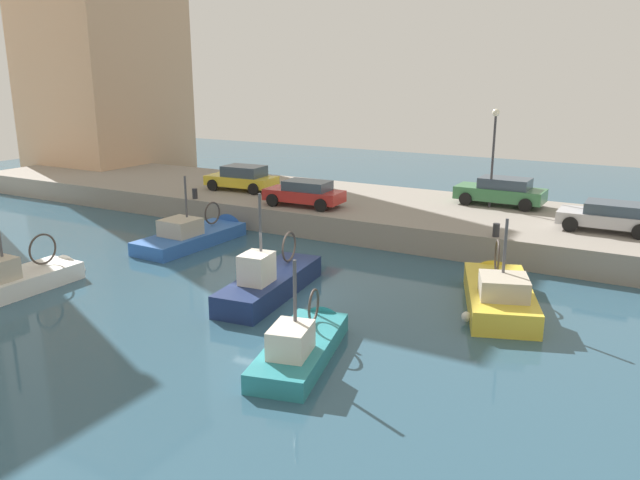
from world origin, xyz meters
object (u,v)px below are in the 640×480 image
(fishing_boat_yellow, at_px, (497,301))
(parked_car_green, at_px, (501,191))
(mooring_bollard_south, at_px, (496,230))
(parked_car_yellow, at_px, (242,178))
(parked_car_red, at_px, (305,193))
(mooring_bollard_mid, at_px, (195,194))
(fishing_boat_teal, at_px, (304,350))
(fishing_boat_white, at_px, (23,286))
(fishing_boat_navy, at_px, (274,290))
(parked_car_silver, at_px, (609,216))
(fishing_boat_blue, at_px, (197,240))
(quay_streetlamp, at_px, (494,142))

(fishing_boat_yellow, xyz_separation_m, parked_car_green, (10.93, 2.72, 1.82))
(mooring_bollard_south, bearing_deg, parked_car_yellow, 77.99)
(parked_car_yellow, height_order, mooring_bollard_south, parked_car_yellow)
(parked_car_red, bearing_deg, parked_car_green, -59.34)
(mooring_bollard_mid, bearing_deg, mooring_bollard_south, -90.00)
(fishing_boat_teal, bearing_deg, fishing_boat_white, 92.19)
(fishing_boat_yellow, height_order, parked_car_red, fishing_boat_yellow)
(fishing_boat_navy, height_order, parked_car_green, fishing_boat_navy)
(parked_car_green, height_order, mooring_bollard_south, parked_car_green)
(parked_car_silver, relative_size, parked_car_red, 0.97)
(fishing_boat_navy, relative_size, parked_car_silver, 1.67)
(fishing_boat_white, height_order, mooring_bollard_south, fishing_boat_white)
(fishing_boat_yellow, bearing_deg, parked_car_red, 62.42)
(fishing_boat_yellow, distance_m, fishing_boat_navy, 7.91)
(fishing_boat_white, bearing_deg, fishing_boat_yellow, -65.58)
(parked_car_red, bearing_deg, parked_car_yellow, 69.67)
(fishing_boat_navy, xyz_separation_m, mooring_bollard_mid, (7.44, 9.94, 1.36))
(fishing_boat_teal, distance_m, fishing_boat_blue, 13.09)
(mooring_bollard_south, bearing_deg, parked_car_green, 12.48)
(fishing_boat_navy, height_order, quay_streetlamp, quay_streetlamp)
(fishing_boat_blue, xyz_separation_m, parked_car_red, (4.72, -3.07, 1.76))
(fishing_boat_yellow, distance_m, mooring_bollard_mid, 17.97)
(fishing_boat_yellow, distance_m, parked_car_green, 11.41)
(fishing_boat_teal, height_order, fishing_boat_blue, fishing_boat_blue)
(parked_car_red, bearing_deg, parked_car_silver, -81.79)
(parked_car_silver, bearing_deg, mooring_bollard_mid, 99.34)
(mooring_bollard_south, distance_m, quay_streetlamp, 6.63)
(fishing_boat_yellow, bearing_deg, mooring_bollard_mid, 75.12)
(fishing_boat_yellow, height_order, parked_car_yellow, fishing_boat_yellow)
(fishing_boat_navy, height_order, fishing_boat_teal, fishing_boat_navy)
(fishing_boat_navy, relative_size, parked_car_red, 1.61)
(fishing_boat_navy, relative_size, parked_car_yellow, 1.60)
(parked_car_red, distance_m, quay_streetlamp, 9.61)
(fishing_boat_yellow, distance_m, parked_car_silver, 8.47)
(parked_car_yellow, height_order, parked_car_silver, parked_car_yellow)
(mooring_bollard_mid, xyz_separation_m, quay_streetlamp, (5.65, -14.23, 2.98))
(parked_car_yellow, bearing_deg, fishing_boat_navy, -139.30)
(fishing_boat_white, height_order, parked_car_red, fishing_boat_white)
(fishing_boat_yellow, relative_size, fishing_boat_teal, 1.12)
(mooring_bollard_south, height_order, quay_streetlamp, quay_streetlamp)
(fishing_boat_teal, xyz_separation_m, parked_car_yellow, (14.50, 12.76, 1.80))
(fishing_boat_blue, distance_m, parked_car_green, 15.28)
(fishing_boat_navy, xyz_separation_m, quay_streetlamp, (13.09, -4.29, 4.34))
(parked_car_red, bearing_deg, fishing_boat_teal, -149.30)
(fishing_boat_white, relative_size, fishing_boat_navy, 0.86)
(parked_car_silver, bearing_deg, fishing_boat_white, 129.39)
(fishing_boat_blue, xyz_separation_m, mooring_bollard_mid, (3.45, 3.00, 1.36))
(fishing_boat_teal, relative_size, mooring_bollard_south, 10.36)
(fishing_boat_yellow, relative_size, mooring_bollard_south, 11.56)
(fishing_boat_white, distance_m, fishing_boat_blue, 8.37)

